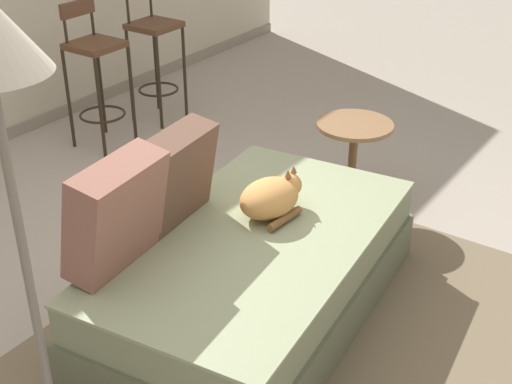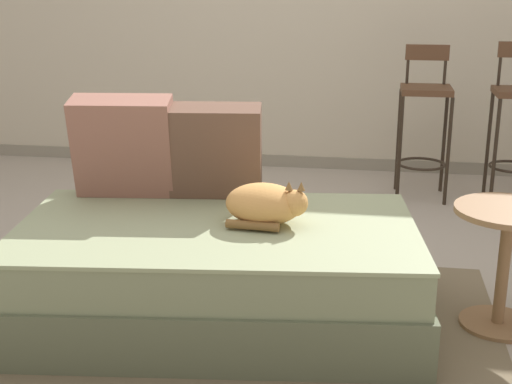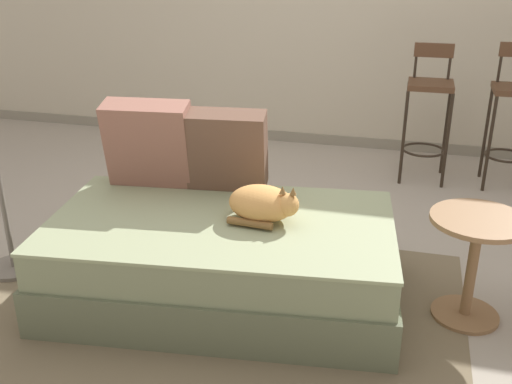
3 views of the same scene
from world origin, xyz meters
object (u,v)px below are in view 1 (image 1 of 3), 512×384
cat (272,197)px  throw_pillow_corner (116,214)px  bar_stool_near_window (96,67)px  side_table (353,152)px  bar_stool_by_doorway (154,44)px  throw_pillow_middle (175,176)px  couch (255,275)px

cat → throw_pillow_corner: bearing=158.1°
bar_stool_near_window → side_table: bearing=-83.1°
cat → bar_stool_by_doorway: bar_stool_by_doorway is taller
throw_pillow_middle → couch: bearing=-77.4°
couch → throw_pillow_middle: (-0.08, 0.38, 0.44)m
bar_stool_by_doorway → side_table: bar_stool_by_doorway is taller
couch → throw_pillow_corner: throw_pillow_corner is taller
couch → bar_stool_by_doorway: bar_stool_by_doorway is taller
couch → side_table: side_table is taller
throw_pillow_corner → bar_stool_by_doorway: (2.05, 1.65, -0.09)m
couch → bar_stool_by_doorway: bearing=52.0°
throw_pillow_corner → couch: bearing=-33.3°
side_table → bar_stool_by_doorway: bearing=79.0°
cat → bar_stool_near_window: size_ratio=0.36×
throw_pillow_corner → side_table: bearing=-6.7°
bar_stool_by_doorway → bar_stool_near_window: bearing=-179.9°
cat → bar_stool_by_doorway: (1.34, 1.93, 0.06)m
couch → cat: cat is taller
bar_stool_by_doorway → side_table: size_ratio=1.94×
bar_stool_by_doorway → throw_pillow_middle: bearing=-135.5°
throw_pillow_corner → cat: 0.77m
throw_pillow_middle → cat: 0.46m
bar_stool_near_window → side_table: (0.22, -1.85, -0.22)m
throw_pillow_corner → bar_stool_near_window: (1.47, 1.65, -0.11)m
bar_stool_near_window → side_table: size_ratio=1.88×
couch → cat: (0.20, 0.05, 0.30)m
throw_pillow_middle → bar_stool_near_window: 1.92m
bar_stool_near_window → couch: bearing=-115.9°
throw_pillow_corner → throw_pillow_middle: size_ratio=1.08×
throw_pillow_corner → bar_stool_by_doorway: 2.63m
cat → side_table: size_ratio=0.68×
cat → couch: bearing=-166.6°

